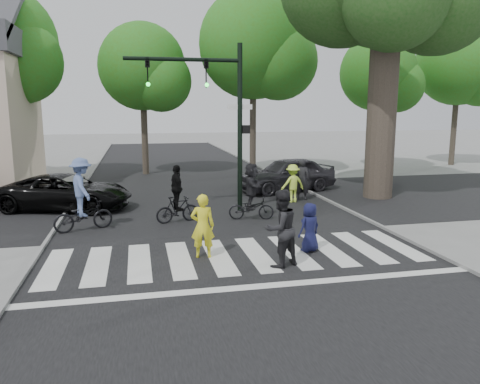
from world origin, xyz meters
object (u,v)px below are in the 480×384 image
Objects in this scene: traffic_signal at (217,104)px; cyclist_mid at (177,199)px; car_suv at (66,192)px; car_grey at (287,174)px; pedestrian_adult at (281,228)px; cyclist_right at (251,195)px; pedestrian_child at (310,227)px; pedestrian_woman at (203,226)px; cyclist_left at (82,199)px.

traffic_signal reaches higher than cyclist_mid.
car_suv is 1.06× the size of car_grey.
pedestrian_adult is at bearing -126.33° from car_suv.
cyclist_right is at bearing -2.94° from cyclist_mid.
pedestrian_child is 0.29× the size of car_grey.
pedestrian_woman is 0.88× the size of pedestrian_adult.
car_suv is (-0.96, 3.34, -0.32)m from cyclist_left.
cyclist_left is at bearing -147.58° from car_suv.
cyclist_left is 0.50× the size of car_grey.
car_grey reaches higher than pedestrian_child.
pedestrian_adult is at bearing -67.48° from cyclist_mid.
traffic_signal is 4.55× the size of pedestrian_child.
pedestrian_woman is 0.34× the size of car_suv.
traffic_signal is at bearing -95.08° from pedestrian_child.
traffic_signal is 5.65m from cyclist_left.
traffic_signal is 3.09× the size of cyclist_right.
cyclist_left is at bearing -171.55° from cyclist_mid.
cyclist_left is 0.48× the size of car_suv.
traffic_signal is 6.38m from pedestrian_child.
pedestrian_adult is at bearing -85.68° from traffic_signal.
car_suv is (-4.21, 6.75, -0.16)m from pedestrian_woman.
car_grey is (3.83, 3.58, -3.13)m from traffic_signal.
car_grey is at bearing -133.36° from pedestrian_adult.
car_suv is at bearing -49.45° from pedestrian_woman.
traffic_signal reaches higher than car_grey.
car_suv is at bearing -66.02° from pedestrian_child.
car_suv is (-3.90, 2.90, -0.12)m from cyclist_mid.
traffic_signal is 3.72m from cyclist_mid.
pedestrian_woman is 10.11m from car_grey.
cyclist_right is at bearing 3.25° from cyclist_left.
pedestrian_child is (1.58, -5.26, -3.24)m from traffic_signal.
traffic_signal reaches higher than cyclist_left.
pedestrian_child is 0.27× the size of car_suv.
pedestrian_woman is 3.86m from cyclist_mid.
cyclist_mid is 2.50m from cyclist_right.
pedestrian_woman is at bearing -23.94° from pedestrian_child.
cyclist_left is at bearing -176.75° from cyclist_right.
pedestrian_child is 5.06m from cyclist_mid.
traffic_signal reaches higher than pedestrian_adult.
cyclist_mid is 0.99× the size of cyclist_right.
pedestrian_adult is (1.73, -1.07, 0.12)m from pedestrian_woman.
cyclist_left is 9.90m from car_grey.
cyclist_mid is at bearing -110.22° from car_suv.
car_grey is at bearing -61.49° from car_suv.
car_suv is (-5.47, 1.59, -3.23)m from traffic_signal.
pedestrian_woman is 0.86× the size of cyclist_mid.
pedestrian_adult is 4.81m from cyclist_right.
cyclist_right is 7.08m from car_suv.
pedestrian_child is at bearing -51.48° from cyclist_mid.
pedestrian_child is at bearing -80.33° from cyclist_right.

